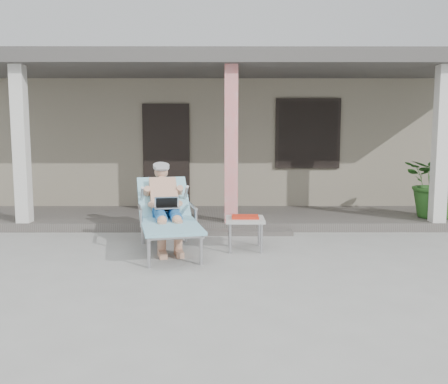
{
  "coord_description": "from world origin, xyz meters",
  "views": [
    {
      "loc": [
        -0.14,
        -5.78,
        1.61
      ],
      "look_at": [
        -0.12,
        0.6,
        0.85
      ],
      "focal_mm": 38.0,
      "sensor_mm": 36.0,
      "label": 1
    }
  ],
  "objects": [
    {
      "name": "potted_palm",
      "position": [
        3.7,
        2.58,
        0.8
      ],
      "size": [
        1.45,
        1.36,
        1.31
      ],
      "primitive_type": "imported",
      "rotation": [
        0.0,
        0.0,
        -0.34
      ],
      "color": "#26591E",
      "rests_on": "porch_deck"
    },
    {
      "name": "house",
      "position": [
        0.0,
        6.5,
        1.67
      ],
      "size": [
        10.4,
        5.4,
        3.3
      ],
      "color": "gray",
      "rests_on": "ground"
    },
    {
      "name": "side_table",
      "position": [
        0.17,
        0.82,
        0.41
      ],
      "size": [
        0.54,
        0.54,
        0.49
      ],
      "rotation": [
        0.0,
        0.0,
        -0.01
      ],
      "color": "#B7B7B2",
      "rests_on": "ground"
    },
    {
      "name": "porch_deck",
      "position": [
        0.0,
        3.0,
        0.07
      ],
      "size": [
        10.0,
        2.0,
        0.15
      ],
      "primitive_type": "cube",
      "color": "#605B56",
      "rests_on": "ground"
    },
    {
      "name": "porch_overhang",
      "position": [
        0.0,
        2.95,
        2.79
      ],
      "size": [
        10.0,
        2.3,
        2.85
      ],
      "color": "silver",
      "rests_on": "porch_deck"
    },
    {
      "name": "lounger",
      "position": [
        -0.94,
        0.89,
        0.8
      ],
      "size": [
        1.15,
        2.06,
        1.29
      ],
      "rotation": [
        0.0,
        0.0,
        0.22
      ],
      "color": "#B7B7BC",
      "rests_on": "ground"
    },
    {
      "name": "ground",
      "position": [
        0.0,
        0.0,
        0.0
      ],
      "size": [
        60.0,
        60.0,
        0.0
      ],
      "primitive_type": "plane",
      "color": "#9E9E99",
      "rests_on": "ground"
    },
    {
      "name": "porch_step",
      "position": [
        0.0,
        1.85,
        0.04
      ],
      "size": [
        2.0,
        0.3,
        0.07
      ],
      "primitive_type": "cube",
      "color": "#605B56",
      "rests_on": "ground"
    }
  ]
}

